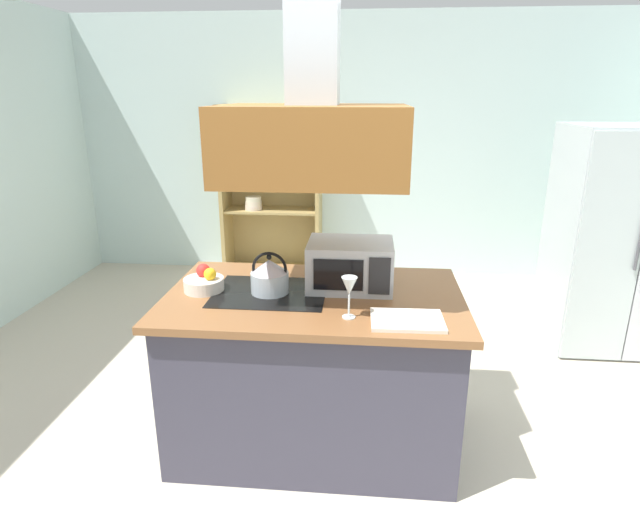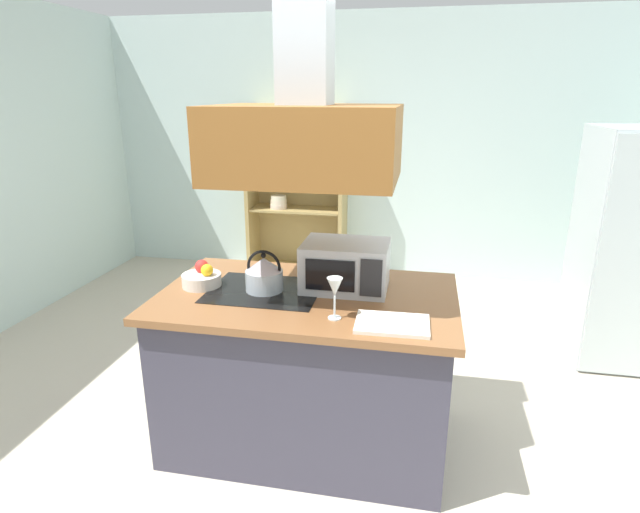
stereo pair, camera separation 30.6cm
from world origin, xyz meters
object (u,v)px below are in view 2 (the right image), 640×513
(microwave, at_px, (346,266))
(fruit_bowl, at_px, (202,278))
(wine_glass_on_counter, at_px, (335,289))
(cutting_board, at_px, (392,324))
(kettle, at_px, (264,274))
(dish_cabinet, at_px, (297,201))

(microwave, height_order, fruit_bowl, microwave)
(wine_glass_on_counter, relative_size, fruit_bowl, 0.95)
(fruit_bowl, bearing_deg, cutting_board, -16.20)
(kettle, bearing_deg, cutting_board, -23.48)
(cutting_board, bearing_deg, fruit_bowl, 163.80)
(wine_glass_on_counter, bearing_deg, fruit_bowl, 160.29)
(dish_cabinet, height_order, microwave, dish_cabinet)
(cutting_board, distance_m, fruit_bowl, 1.12)
(kettle, distance_m, fruit_bowl, 0.36)
(fruit_bowl, bearing_deg, microwave, 8.85)
(cutting_board, relative_size, wine_glass_on_counter, 1.65)
(cutting_board, xyz_separation_m, fruit_bowl, (-1.07, 0.31, 0.04))
(cutting_board, relative_size, microwave, 0.74)
(dish_cabinet, xyz_separation_m, fruit_bowl, (0.14, -2.82, 0.15))
(dish_cabinet, distance_m, fruit_bowl, 2.83)
(cutting_board, distance_m, microwave, 0.53)
(kettle, height_order, microwave, microwave)
(dish_cabinet, height_order, kettle, dish_cabinet)
(kettle, xyz_separation_m, wine_glass_on_counter, (0.43, -0.28, 0.06))
(dish_cabinet, xyz_separation_m, kettle, (0.51, -2.82, 0.20))
(kettle, relative_size, microwave, 0.49)
(cutting_board, distance_m, wine_glass_on_counter, 0.31)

